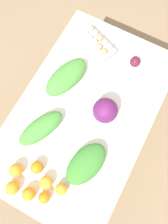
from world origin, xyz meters
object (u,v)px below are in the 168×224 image
orange_6 (61,189)px  orange_3 (16,170)px  greens_bunch_chard (86,164)px  orange_4 (29,194)px  cabbage_purple (105,110)px  orange_1 (44,198)px  greens_bunch_dandelion (66,77)px  orange_0 (46,182)px  orange_2 (12,188)px  egg_carton (97,43)px  greens_bunch_beet_tops (41,128)px  beet_root (135,62)px  orange_5 (37,167)px

orange_6 → orange_3: bearing=-83.5°
greens_bunch_chard → orange_6: 0.20m
orange_3 → orange_4: orange_3 is taller
cabbage_purple → orange_1: (0.61, -0.08, -0.04)m
cabbage_purple → greens_bunch_dandelion: bearing=-106.0°
orange_4 → orange_6: orange_4 is taller
orange_0 → orange_2: 0.19m
cabbage_purple → egg_carton: bearing=-147.2°
greens_bunch_beet_tops → orange_2: bearing=5.1°
egg_carton → orange_0: egg_carton is taller
greens_bunch_chard → orange_0: bearing=-37.6°
beet_root → orange_4: (1.04, -0.19, 0.00)m
orange_4 → greens_bunch_chard: bearing=145.0°
orange_1 → orange_5: size_ratio=0.89×
greens_bunch_chard → beet_root: bearing=-178.3°
greens_bunch_beet_tops → orange_4: greens_bunch_beet_tops is taller
orange_6 → cabbage_purple: bearing=178.3°
cabbage_purple → greens_bunch_chard: cabbage_purple is taller
greens_bunch_chard → orange_5: 0.29m
cabbage_purple → orange_5: (0.48, -0.20, -0.04)m
greens_bunch_beet_tops → orange_1: greens_bunch_beet_tops is taller
egg_carton → orange_1: bearing=-58.7°
orange_3 → egg_carton: bearing=178.3°
cabbage_purple → orange_6: 0.52m
cabbage_purple → orange_0: (0.53, -0.11, -0.04)m
greens_bunch_dandelion → orange_1: bearing=19.7°
orange_2 → cabbage_purple: bearing=157.8°
greens_bunch_dandelion → greens_bunch_chard: (0.42, 0.37, -0.00)m
greens_bunch_beet_tops → orange_3: size_ratio=3.75×
orange_2 → orange_3: bearing=-159.3°
orange_2 → orange_6: bearing=116.7°
egg_carton → orange_3: bearing=-71.0°
beet_root → orange_4: orange_4 is taller
cabbage_purple → orange_1: 0.61m
orange_1 → orange_4: 0.09m
greens_bunch_chard → orange_5: (0.15, -0.24, -0.01)m
cabbage_purple → orange_6: cabbage_purple is taller
greens_bunch_dandelion → beet_root: (-0.32, 0.35, -0.01)m
egg_carton → orange_0: 0.96m
greens_bunch_beet_tops → orange_6: size_ratio=4.30×
orange_3 → beet_root: bearing=161.6°
greens_bunch_chard → orange_5: greens_bunch_chard is taller
greens_bunch_dandelion → orange_1: (0.70, 0.25, -0.01)m
orange_3 → greens_bunch_dandelion: bearing=-177.4°
greens_bunch_chard → beet_root: 0.74m
orange_3 → orange_5: orange_3 is taller
egg_carton → greens_bunch_beet_tops: (0.69, -0.03, 0.00)m
greens_bunch_chard → orange_2: (0.32, -0.31, -0.01)m
greens_bunch_chard → beet_root: greens_bunch_chard is taller
orange_3 → orange_6: orange_3 is taller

